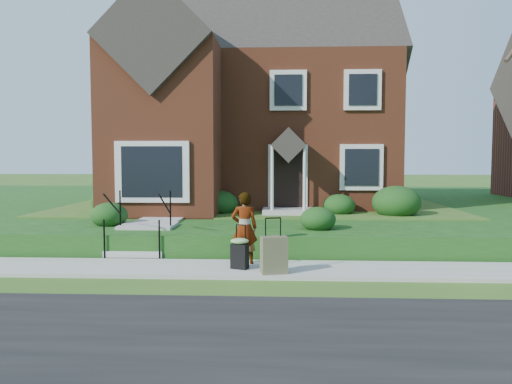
# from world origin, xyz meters

# --- Properties ---
(ground) EXTENTS (120.00, 120.00, 0.00)m
(ground) POSITION_xyz_m (0.00, 0.00, 0.00)
(ground) COLOR #2D5119
(ground) RESTS_ON ground
(street) EXTENTS (60.00, 6.00, 0.01)m
(street) POSITION_xyz_m (0.00, -5.00, 0.01)
(street) COLOR black
(street) RESTS_ON ground
(sidewalk) EXTENTS (60.00, 1.60, 0.08)m
(sidewalk) POSITION_xyz_m (0.00, 0.00, 0.04)
(sidewalk) COLOR #9E9B93
(sidewalk) RESTS_ON ground
(terrace) EXTENTS (44.00, 20.00, 0.60)m
(terrace) POSITION_xyz_m (4.00, 10.90, 0.30)
(terrace) COLOR #143D10
(terrace) RESTS_ON ground
(walkway) EXTENTS (1.20, 6.00, 0.06)m
(walkway) POSITION_xyz_m (-2.50, 5.00, 0.63)
(walkway) COLOR #9E9B93
(walkway) RESTS_ON terrace
(main_house) EXTENTS (10.40, 10.20, 9.40)m
(main_house) POSITION_xyz_m (-0.21, 9.61, 5.26)
(main_house) COLOR brown
(main_house) RESTS_ON terrace
(front_steps) EXTENTS (1.40, 2.02, 1.50)m
(front_steps) POSITION_xyz_m (-2.50, 1.84, 0.47)
(front_steps) COLOR #9E9B93
(front_steps) RESTS_ON ground
(foundation_shrubs) EXTENTS (10.48, 4.45, 1.07)m
(foundation_shrubs) POSITION_xyz_m (-0.06, 4.93, 1.07)
(foundation_shrubs) COLOR black
(foundation_shrubs) RESTS_ON terrace
(woman) EXTENTS (0.63, 0.46, 1.59)m
(woman) POSITION_xyz_m (0.16, 0.38, 0.88)
(woman) COLOR #999999
(woman) RESTS_ON sidewalk
(suitcase_black) EXTENTS (0.48, 0.44, 0.94)m
(suitcase_black) POSITION_xyz_m (0.10, -0.14, 0.44)
(suitcase_black) COLOR black
(suitcase_black) RESTS_ON sidewalk
(suitcase_olive) EXTENTS (0.58, 0.41, 1.13)m
(suitcase_olive) POSITION_xyz_m (0.83, -0.52, 0.46)
(suitcase_olive) COLOR brown
(suitcase_olive) RESTS_ON sidewalk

